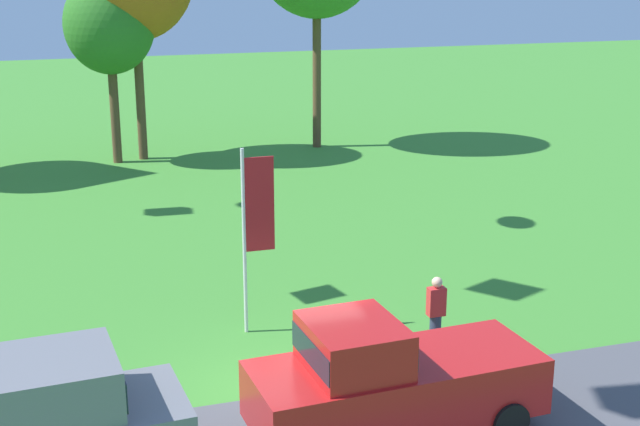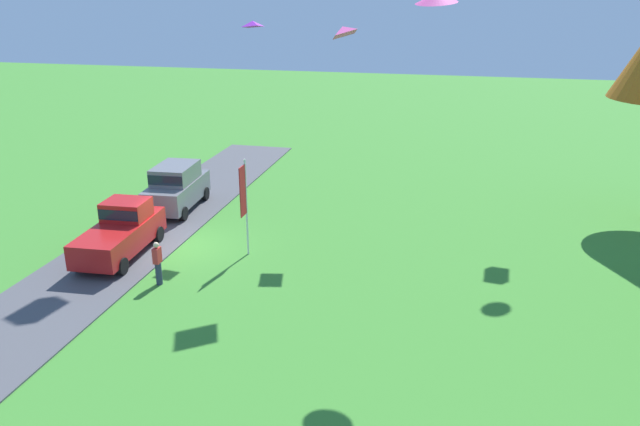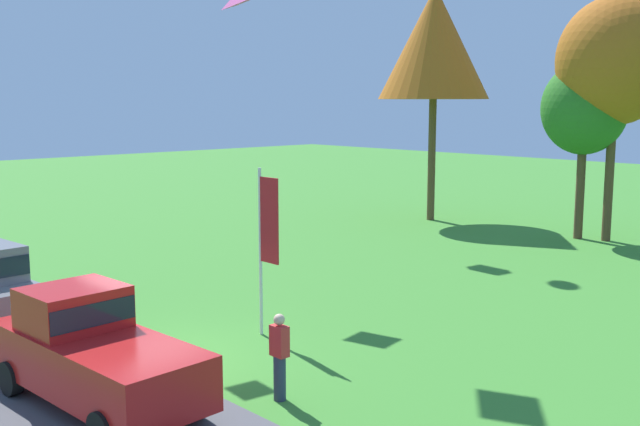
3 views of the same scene
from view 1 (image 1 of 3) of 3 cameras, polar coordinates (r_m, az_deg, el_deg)
The scene contains 5 objects.
ground_plane at distance 17.22m, azimuth -2.50°, elevation -11.43°, with size 120.00×120.00×0.00m, color #3D842D.
car_pickup_far_end at distance 15.33m, azimuth 4.23°, elevation -10.49°, with size 5.10×2.26×2.14m.
person_watching_sky at distance 18.52m, azimuth 7.42°, elevation -6.51°, with size 0.36×0.24×1.71m.
tree_lone_near at distance 35.85m, azimuth -13.34°, elevation 11.61°, with size 3.48×3.48×7.34m.
flag_banner at distance 19.00m, azimuth -4.22°, elevation -0.27°, with size 0.71×0.08×4.12m.
Camera 1 is at (-3.93, -14.75, 7.97)m, focal length 50.00 mm.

